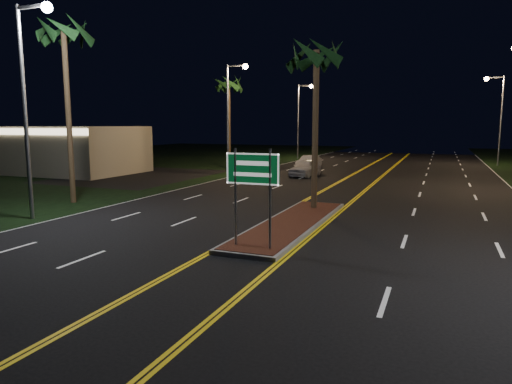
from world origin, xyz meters
The scene contains 14 objects.
ground centered at (0.00, 0.00, 0.00)m, with size 120.00×120.00×0.00m, color black.
grass_left centered at (-30.00, 25.00, 0.00)m, with size 40.00×110.00×0.01m, color black.
median_island centered at (0.00, 7.00, 0.08)m, with size 2.25×10.25×0.17m.
highway_sign centered at (0.00, 2.80, 2.40)m, with size 1.80×0.08×3.20m.
commercial_building centered at (-26.00, 19.99, 2.00)m, with size 15.00×8.12×4.00m.
streetlight_left_near centered at (-10.61, 4.00, 5.66)m, with size 1.91×0.44×9.00m.
streetlight_left_mid centered at (-10.61, 24.00, 5.66)m, with size 1.91×0.44×9.00m.
streetlight_left_far centered at (-10.61, 44.00, 5.66)m, with size 1.91×0.44×9.00m.
streetlight_right_far centered at (10.61, 42.00, 5.66)m, with size 1.91×0.44×9.00m.
palm_median centered at (0.00, 10.50, 7.28)m, with size 2.40×2.40×8.30m.
palm_left_near centered at (-12.50, 8.00, 8.68)m, with size 2.40×2.40×9.80m.
palm_left_far centered at (-12.80, 28.00, 7.75)m, with size 2.40×2.40×8.80m.
car_near centered at (-4.54, 24.89, 0.81)m, with size 2.09×4.87×1.62m, color silver.
car_far centered at (-6.13, 31.62, 0.72)m, with size 1.84×4.29×1.43m, color silver.
Camera 1 is at (5.53, -10.55, 4.06)m, focal length 32.00 mm.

